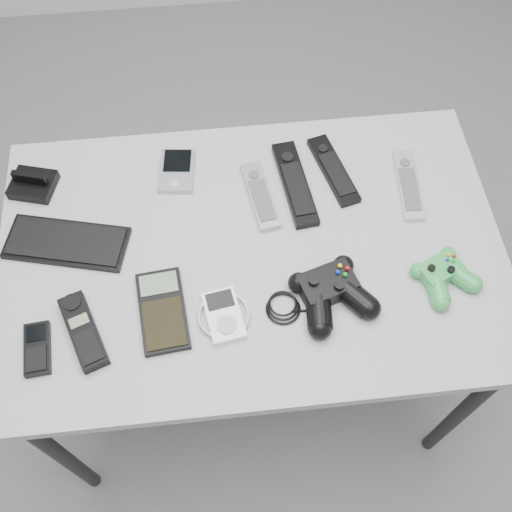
{
  "coord_description": "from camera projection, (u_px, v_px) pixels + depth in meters",
  "views": [
    {
      "loc": [
        -0.06,
        -0.67,
        1.82
      ],
      "look_at": [
        0.01,
        -0.05,
        0.74
      ],
      "focal_mm": 42.0,
      "sensor_mm": 36.0,
      "label": 1
    }
  ],
  "objects": [
    {
      "name": "mobile_phone",
      "position": [
        37.0,
        349.0,
        1.15
      ],
      "size": [
        0.06,
        0.11,
        0.02
      ],
      "primitive_type": "cube",
      "rotation": [
        0.0,
        0.0,
        0.09
      ],
      "color": "black",
      "rests_on": "desk"
    },
    {
      "name": "floor",
      "position": [
        252.0,
        358.0,
        1.91
      ],
      "size": [
        3.5,
        3.5,
        0.0
      ],
      "primitive_type": "plane",
      "color": "slate",
      "rests_on": "ground"
    },
    {
      "name": "controller_green",
      "position": [
        444.0,
        274.0,
        1.22
      ],
      "size": [
        0.16,
        0.16,
        0.04
      ],
      "primitive_type": null,
      "rotation": [
        0.0,
        0.0,
        0.4
      ],
      "color": "#227E32",
      "rests_on": "desk"
    },
    {
      "name": "pda",
      "position": [
        177.0,
        170.0,
        1.37
      ],
      "size": [
        0.09,
        0.13,
        0.02
      ],
      "primitive_type": "cube",
      "rotation": [
        0.0,
        0.0,
        -0.11
      ],
      "color": "#A1A1A8",
      "rests_on": "desk"
    },
    {
      "name": "dock_bracket",
      "position": [
        31.0,
        181.0,
        1.33
      ],
      "size": [
        0.11,
        0.11,
        0.05
      ],
      "primitive_type": "cube",
      "rotation": [
        0.0,
        0.0,
        -0.28
      ],
      "color": "black",
      "rests_on": "desk"
    },
    {
      "name": "pda_keyboard",
      "position": [
        67.0,
        242.0,
        1.28
      ],
      "size": [
        0.28,
        0.17,
        0.02
      ],
      "primitive_type": "cube",
      "rotation": [
        0.0,
        0.0,
        -0.24
      ],
      "color": "black",
      "rests_on": "desk"
    },
    {
      "name": "controller_black",
      "position": [
        331.0,
        291.0,
        1.2
      ],
      "size": [
        0.3,
        0.24,
        0.05
      ],
      "primitive_type": null,
      "rotation": [
        0.0,
        0.0,
        0.3
      ],
      "color": "black",
      "rests_on": "desk"
    },
    {
      "name": "mp3_player",
      "position": [
        224.0,
        315.0,
        1.19
      ],
      "size": [
        0.12,
        0.13,
        0.02
      ],
      "primitive_type": "cube",
      "rotation": [
        0.0,
        0.0,
        0.16
      ],
      "color": "white",
      "rests_on": "desk"
    },
    {
      "name": "cordless_handset",
      "position": [
        83.0,
        331.0,
        1.17
      ],
      "size": [
        0.11,
        0.17,
        0.03
      ],
      "primitive_type": "cube",
      "rotation": [
        0.0,
        0.0,
        0.36
      ],
      "color": "black",
      "rests_on": "desk"
    },
    {
      "name": "calculator",
      "position": [
        163.0,
        310.0,
        1.19
      ],
      "size": [
        0.11,
        0.19,
        0.02
      ],
      "primitive_type": "cube",
      "rotation": [
        0.0,
        0.0,
        0.1
      ],
      "color": "black",
      "rests_on": "desk"
    },
    {
      "name": "desk",
      "position": [
        252.0,
        264.0,
        1.33
      ],
      "size": [
        1.08,
        0.69,
        0.72
      ],
      "color": "#9A9A9C",
      "rests_on": "floor"
    },
    {
      "name": "remote_black_a",
      "position": [
        295.0,
        183.0,
        1.35
      ],
      "size": [
        0.08,
        0.24,
        0.02
      ],
      "primitive_type": "cube",
      "rotation": [
        0.0,
        0.0,
        0.11
      ],
      "color": "black",
      "rests_on": "desk"
    },
    {
      "name": "remote_silver_a",
      "position": [
        260.0,
        195.0,
        1.33
      ],
      "size": [
        0.07,
        0.19,
        0.02
      ],
      "primitive_type": "cube",
      "rotation": [
        0.0,
        0.0,
        0.15
      ],
      "color": "#A1A1A8",
      "rests_on": "desk"
    },
    {
      "name": "remote_silver_b",
      "position": [
        408.0,
        185.0,
        1.35
      ],
      "size": [
        0.06,
        0.19,
        0.02
      ],
      "primitive_type": "cube",
      "rotation": [
        0.0,
        0.0,
        -0.08
      ],
      "color": "silver",
      "rests_on": "desk"
    },
    {
      "name": "remote_black_b",
      "position": [
        333.0,
        170.0,
        1.37
      ],
      "size": [
        0.1,
        0.21,
        0.02
      ],
      "primitive_type": "cube",
      "rotation": [
        0.0,
        0.0,
        0.25
      ],
      "color": "black",
      "rests_on": "desk"
    }
  ]
}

